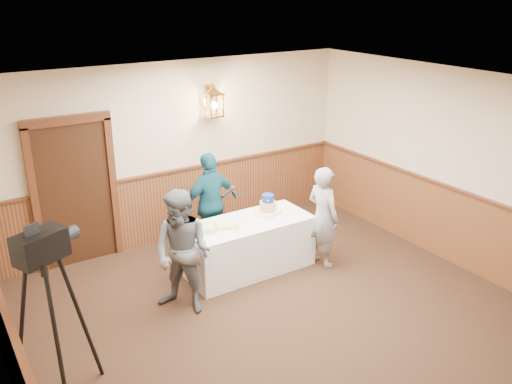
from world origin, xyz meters
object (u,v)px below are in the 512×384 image
sheet_cake_green (203,229)px  tiered_cake (268,207)px  tv_camera_rig (54,331)px  sheet_cake_yellow (226,225)px  interviewer (183,253)px  baker (323,217)px  assistant_p (211,203)px  display_table (248,245)px

sheet_cake_green → tiered_cake: bearing=0.8°
tiered_cake → tv_camera_rig: 3.57m
sheet_cake_yellow → interviewer: 0.97m
sheet_cake_yellow → baker: (1.34, -0.43, -0.04)m
tv_camera_rig → interviewer: bearing=2.1°
assistant_p → tv_camera_rig: (-2.77, -2.08, 0.04)m
sheet_cake_green → tv_camera_rig: (-2.25, -1.33, 0.04)m
tiered_cake → assistant_p: 0.91m
sheet_cake_yellow → interviewer: size_ratio=0.19×
assistant_p → baker: bearing=127.0°
baker → sheet_cake_yellow: bearing=64.7°
sheet_cake_yellow → baker: 1.40m
tv_camera_rig → baker: bearing=-11.6°
tiered_cake → assistant_p: assistant_p is taller
assistant_p → tv_camera_rig: bearing=30.9°
display_table → baker: bearing=-24.0°
tiered_cake → assistant_p: bearing=126.0°
baker → tv_camera_rig: 4.01m
display_table → baker: size_ratio=1.21×
sheet_cake_yellow → tv_camera_rig: bearing=-153.5°
display_table → baker: 1.14m
display_table → assistant_p: 0.91m
display_table → sheet_cake_green: sheet_cake_green is taller
display_table → sheet_cake_green: (-0.69, 0.04, 0.41)m
interviewer → sheet_cake_green: bearing=98.6°
assistant_p → interviewer: bearing=43.7°
baker → assistant_p: 1.68m
sheet_cake_yellow → interviewer: interviewer is taller
tv_camera_rig → display_table: bearing=-0.2°
interviewer → tv_camera_rig: size_ratio=0.87×
tiered_cake → baker: (0.62, -0.49, -0.12)m
tv_camera_rig → sheet_cake_green: bearing=6.7°
sheet_cake_green → tv_camera_rig: tv_camera_rig is taller
display_table → tiered_cake: 0.62m
sheet_cake_green → assistant_p: size_ratio=0.20×
tiered_cake → assistant_p: size_ratio=0.23×
display_table → sheet_cake_green: 0.80m
sheet_cake_green → interviewer: (-0.53, -0.49, 0.01)m
display_table → tiered_cake: bearing=9.0°
sheet_cake_green → interviewer: interviewer is taller
tiered_cake → interviewer: interviewer is taller
tiered_cake → sheet_cake_yellow: bearing=-174.9°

